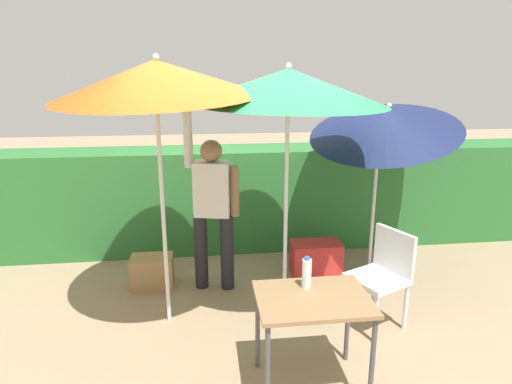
% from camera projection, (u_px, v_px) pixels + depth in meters
% --- Properties ---
extents(ground_plane, '(24.00, 24.00, 0.00)m').
position_uv_depth(ground_plane, '(260.00, 307.00, 4.37)').
color(ground_plane, '#9E8466').
extents(hedge_row, '(8.00, 0.70, 1.30)m').
position_uv_depth(hedge_row, '(243.00, 197.00, 5.77)').
color(hedge_row, '#2D7033').
rests_on(hedge_row, ground_plane).
extents(umbrella_rainbow, '(1.71, 1.71, 2.43)m').
position_uv_depth(umbrella_rainbow, '(156.00, 79.00, 3.54)').
color(umbrella_rainbow, silver).
rests_on(umbrella_rainbow, ground_plane).
extents(umbrella_orange, '(1.70, 1.62, 2.23)m').
position_uv_depth(umbrella_orange, '(384.00, 120.00, 4.65)').
color(umbrella_orange, silver).
rests_on(umbrella_orange, ground_plane).
extents(umbrella_yellow, '(1.74, 1.74, 2.32)m').
position_uv_depth(umbrella_yellow, '(288.00, 87.00, 3.78)').
color(umbrella_yellow, silver).
rests_on(umbrella_yellow, ground_plane).
extents(person_vendor, '(0.56, 0.29, 1.88)m').
position_uv_depth(person_vendor, '(213.00, 204.00, 4.52)').
color(person_vendor, black).
rests_on(person_vendor, ground_plane).
extents(chair_plastic, '(0.58, 0.58, 0.89)m').
position_uv_depth(chair_plastic, '(383.00, 272.00, 3.97)').
color(chair_plastic, silver).
rests_on(chair_plastic, ground_plane).
extents(cooler_box, '(0.55, 0.32, 0.39)m').
position_uv_depth(cooler_box, '(316.00, 259.00, 5.00)').
color(cooler_box, red).
rests_on(cooler_box, ground_plane).
extents(crate_cardboard, '(0.44, 0.30, 0.34)m').
position_uv_depth(crate_cardboard, '(152.00, 272.00, 4.76)').
color(crate_cardboard, '#9E7A4C').
rests_on(crate_cardboard, ground_plane).
extents(folding_table, '(0.80, 0.60, 0.73)m').
position_uv_depth(folding_table, '(313.00, 308.00, 3.13)').
color(folding_table, '#4C4C51').
rests_on(folding_table, ground_plane).
extents(bottle_water, '(0.07, 0.07, 0.24)m').
position_uv_depth(bottle_water, '(307.00, 273.00, 3.21)').
color(bottle_water, silver).
rests_on(bottle_water, folding_table).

